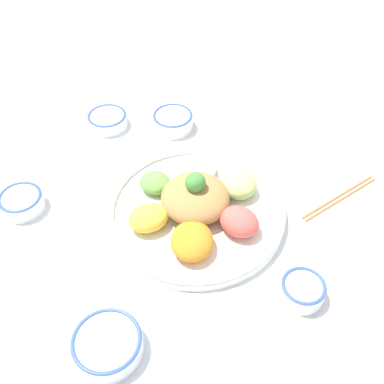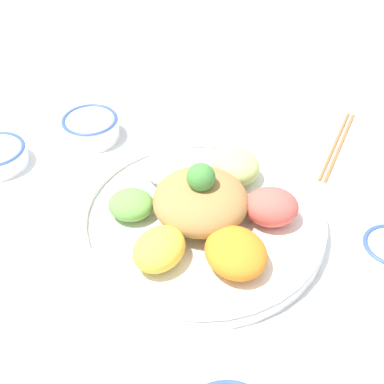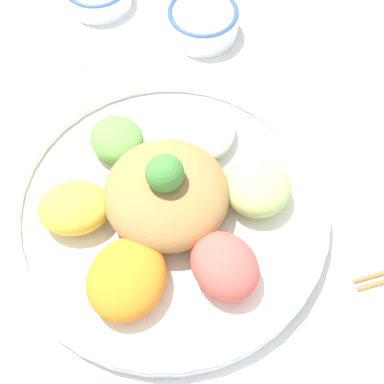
{
  "view_description": "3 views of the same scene",
  "coord_description": "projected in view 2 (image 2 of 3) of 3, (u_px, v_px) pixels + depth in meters",
  "views": [
    {
      "loc": [
        0.12,
        -0.66,
        0.75
      ],
      "look_at": [
        0.02,
        -0.04,
        0.08
      ],
      "focal_mm": 42.0,
      "sensor_mm": 36.0,
      "label": 1
    },
    {
      "loc": [
        -0.2,
        -0.57,
        0.6
      ],
      "look_at": [
        0.01,
        -0.05,
        0.1
      ],
      "focal_mm": 50.0,
      "sensor_mm": 36.0,
      "label": 2
    },
    {
      "loc": [
        0.19,
        -0.27,
        0.59
      ],
      "look_at": [
        0.06,
        -0.03,
        0.09
      ],
      "focal_mm": 50.0,
      "sensor_mm": 36.0,
      "label": 3
    }
  ],
  "objects": [
    {
      "name": "ground_plane",
      "position": [
        176.0,
        219.0,
        0.85
      ],
      "size": [
        2.4,
        2.4,
        0.0
      ],
      "primitive_type": "plane",
      "color": "white"
    },
    {
      "name": "salad_platter",
      "position": [
        202.0,
        213.0,
        0.82
      ],
      "size": [
        0.39,
        0.39,
        0.12
      ],
      "color": "white",
      "rests_on": "ground_plane"
    },
    {
      "name": "rice_bowl_blue",
      "position": [
        91.0,
        127.0,
        1.0
      ],
      "size": [
        0.1,
        0.1,
        0.04
      ],
      "color": "white",
      "rests_on": "ground_plane"
    },
    {
      "name": "chopsticks_pair_near",
      "position": [
        338.0,
        144.0,
        0.99
      ],
      "size": [
        0.17,
        0.17,
        0.01
      ],
      "rotation": [
        0.0,
        0.0,
        3.91
      ],
      "color": "#9E6B3D",
      "rests_on": "ground_plane"
    },
    {
      "name": "serving_spoon_main",
      "position": [
        19.0,
        361.0,
        0.66
      ],
      "size": [
        0.04,
        0.13,
        0.01
      ],
      "rotation": [
        0.0,
        0.0,
        1.61
      ],
      "color": "white",
      "rests_on": "ground_plane"
    },
    {
      "name": "serving_spoon_extra",
      "position": [
        23.0,
        207.0,
        0.87
      ],
      "size": [
        0.13,
        0.08,
        0.01
      ],
      "rotation": [
        0.0,
        0.0,
        0.42
      ],
      "color": "white",
      "rests_on": "ground_plane"
    }
  ]
}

